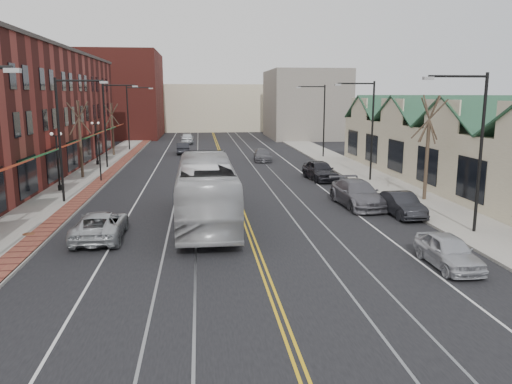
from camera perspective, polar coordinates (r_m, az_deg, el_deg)
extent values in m
plane|color=black|center=(19.00, 1.58, -10.81)|extent=(160.00, 160.00, 0.00)
cube|color=gray|center=(39.28, -20.34, 0.10)|extent=(4.00, 120.00, 0.15)
cube|color=gray|center=(40.77, 14.48, 0.82)|extent=(4.00, 120.00, 0.15)
cube|color=maroon|center=(47.45, -27.08, 7.97)|extent=(10.00, 50.00, 11.00)
cube|color=beige|center=(42.96, 22.14, 3.87)|extent=(8.00, 36.00, 4.60)
cube|color=maroon|center=(88.50, -15.50, 10.63)|extent=(14.00, 18.00, 14.00)
cube|color=beige|center=(102.52, -5.12, 9.59)|extent=(22.00, 14.00, 9.00)
cube|color=slate|center=(84.31, 5.62, 9.94)|extent=(12.00, 16.00, 11.00)
cube|color=#999999|center=(18.48, -26.07, 12.37)|extent=(0.50, 0.25, 0.15)
cylinder|color=black|center=(34.77, -21.54, 5.47)|extent=(0.16, 0.16, 8.00)
cylinder|color=black|center=(34.30, -19.53, 11.91)|extent=(3.00, 0.12, 0.12)
cube|color=#999999|center=(34.00, -17.00, 11.90)|extent=(0.50, 0.25, 0.15)
cylinder|color=black|center=(50.36, -16.88, 7.26)|extent=(0.16, 0.16, 8.00)
cylinder|color=black|center=(50.03, -15.40, 11.68)|extent=(3.00, 0.12, 0.12)
cube|color=#999999|center=(49.83, -13.66, 11.65)|extent=(0.50, 0.25, 0.15)
cylinder|color=black|center=(66.14, -14.42, 8.19)|extent=(0.16, 0.16, 8.00)
cylinder|color=black|center=(65.89, -13.26, 11.54)|extent=(3.00, 0.12, 0.12)
cube|color=#999999|center=(65.74, -11.93, 11.51)|extent=(0.50, 0.25, 0.15)
cylinder|color=black|center=(27.47, 24.28, 3.97)|extent=(0.16, 0.16, 8.00)
cylinder|color=black|center=(26.59, 22.10, 12.16)|extent=(3.00, 0.12, 0.12)
cube|color=#999999|center=(25.92, 19.10, 12.18)|extent=(0.50, 0.25, 0.15)
cylinder|color=black|center=(41.97, 13.14, 6.78)|extent=(0.16, 0.16, 8.00)
cylinder|color=black|center=(41.40, 11.37, 12.06)|extent=(3.00, 0.12, 0.12)
cube|color=#999999|center=(40.97, 9.32, 12.01)|extent=(0.50, 0.25, 0.15)
cylinder|color=black|center=(57.27, 7.78, 8.04)|extent=(0.16, 0.16, 8.00)
cylinder|color=black|center=(56.85, 6.38, 11.88)|extent=(3.00, 0.12, 0.12)
cube|color=#999999|center=(56.54, 4.87, 11.81)|extent=(0.50, 0.25, 0.15)
cylinder|color=black|center=(39.43, -21.50, 0.47)|extent=(0.28, 0.28, 0.40)
cylinder|color=black|center=(39.16, -21.68, 3.06)|extent=(0.14, 0.14, 4.00)
cube|color=black|center=(38.96, -21.89, 5.97)|extent=(0.60, 0.06, 0.06)
sphere|color=white|center=(39.03, -22.34, 6.16)|extent=(0.24, 0.24, 0.24)
sphere|color=white|center=(38.87, -21.48, 6.21)|extent=(0.24, 0.24, 0.24)
cylinder|color=black|center=(52.91, -17.65, 3.24)|extent=(0.28, 0.28, 0.40)
cylinder|color=black|center=(52.71, -17.77, 5.18)|extent=(0.14, 0.14, 4.00)
cube|color=black|center=(52.56, -17.90, 7.35)|extent=(0.60, 0.06, 0.06)
sphere|color=white|center=(52.61, -18.23, 7.49)|extent=(0.24, 0.24, 0.24)
sphere|color=white|center=(52.50, -17.58, 7.53)|extent=(0.24, 0.24, 0.24)
cylinder|color=#382B21|center=(44.82, -19.38, 4.71)|extent=(0.24, 0.24, 4.90)
cylinder|color=#382B21|center=(44.64, -19.59, 7.96)|extent=(0.58, 1.37, 2.90)
cylinder|color=#382B21|center=(44.64, -19.59, 7.96)|extent=(1.60, 0.66, 2.78)
cylinder|color=#382B21|center=(44.64, -19.59, 7.96)|extent=(0.53, 1.23, 2.96)
cylinder|color=#382B21|center=(44.64, -19.59, 7.96)|extent=(1.69, 1.03, 2.64)
cylinder|color=#382B21|center=(44.64, -19.59, 7.96)|extent=(1.78, 1.29, 2.48)
cylinder|color=#382B21|center=(60.47, -16.05, 6.23)|extent=(0.24, 0.24, 4.55)
cylinder|color=#382B21|center=(60.34, -16.17, 8.47)|extent=(0.55, 1.28, 2.69)
cylinder|color=#382B21|center=(60.34, -16.17, 8.47)|extent=(1.49, 0.62, 2.58)
cylinder|color=#382B21|center=(60.34, -16.17, 8.47)|extent=(0.50, 1.15, 2.75)
cylinder|color=#382B21|center=(60.34, -16.17, 8.47)|extent=(1.57, 0.97, 2.45)
cylinder|color=#382B21|center=(60.34, -16.17, 8.47)|extent=(1.66, 1.20, 2.30)
cylinder|color=#382B21|center=(35.11, 18.92, 3.43)|extent=(0.24, 0.24, 5.25)
cylinder|color=#382B21|center=(34.88, 19.20, 7.87)|extent=(0.61, 1.46, 3.10)
cylinder|color=#382B21|center=(34.88, 19.20, 7.87)|extent=(1.70, 0.70, 2.97)
cylinder|color=#382B21|center=(34.88, 19.20, 7.87)|extent=(0.56, 1.31, 3.17)
cylinder|color=#382B21|center=(34.88, 19.20, 7.87)|extent=(1.80, 1.10, 2.82)
cylinder|color=#382B21|center=(34.88, 19.20, 7.87)|extent=(1.90, 1.37, 2.65)
cylinder|color=#592D19|center=(27.78, -24.56, -4.38)|extent=(0.60, 0.60, 0.02)
cylinder|color=black|center=(42.58, -17.40, 3.37)|extent=(0.12, 0.12, 3.20)
imported|color=black|center=(42.40, -17.54, 5.72)|extent=(0.18, 0.15, 0.90)
imported|color=#B7B8BA|center=(28.06, -5.70, 0.17)|extent=(3.10, 12.93, 3.60)
imported|color=#AEB2B5|center=(25.98, -17.39, -3.65)|extent=(2.45, 5.11, 1.41)
imported|color=#B2B4BA|center=(22.38, 21.13, -6.31)|extent=(1.64, 4.02, 1.37)
imported|color=black|center=(30.70, 16.30, -1.37)|extent=(1.59, 4.29, 1.40)
imported|color=slate|center=(32.63, 11.51, -0.20)|extent=(2.70, 5.86, 1.66)
imported|color=black|center=(42.23, 7.32, 2.47)|extent=(2.44, 5.05, 1.66)
imported|color=black|center=(61.37, -8.34, 5.00)|extent=(1.65, 4.35, 1.42)
imported|color=#58595F|center=(54.17, 0.76, 4.26)|extent=(2.12, 4.63, 1.31)
imported|color=silver|center=(74.20, -7.87, 6.10)|extent=(1.88, 4.65, 1.58)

